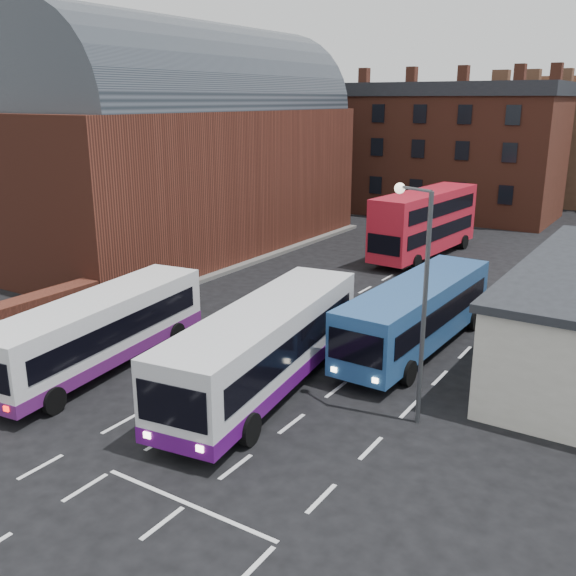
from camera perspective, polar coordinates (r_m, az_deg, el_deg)
The scene contains 10 objects.
ground at distance 23.78m, azimuth -13.32°, elevation -10.90°, with size 180.00×180.00×0.00m, color black.
railway_station at distance 47.21m, azimuth -8.92°, elevation 12.48°, with size 12.00×28.00×16.00m.
forecourt_wall at distance 32.09m, azimuth -23.73°, elevation -2.86°, with size 1.20×10.00×1.80m, color #602B1E.
brick_terrace at distance 64.35m, azimuth 13.11°, elevation 11.35°, with size 22.00×10.00×11.00m, color brown.
bus_white_outbound at distance 27.39m, azimuth -16.45°, elevation -3.34°, with size 3.88×11.34×3.03m.
bus_white_inbound at distance 24.23m, azimuth -2.04°, elevation -4.82°, with size 4.37×12.42×3.32m.
bus_blue at distance 28.69m, azimuth 11.40°, elevation -2.02°, with size 3.12×11.36×3.08m.
bus_red_double at distance 46.03m, azimuth 12.07°, elevation 5.72°, with size 3.65×11.78×4.64m.
street_lamp at distance 21.48m, azimuth 11.59°, elevation 0.30°, with size 1.55×0.79×8.11m.
pedestrian_beige at distance 27.04m, azimuth -24.22°, elevation -6.79°, with size 0.72×0.56×1.49m, color beige.
Camera 1 is at (15.57, -14.40, 10.74)m, focal length 40.00 mm.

